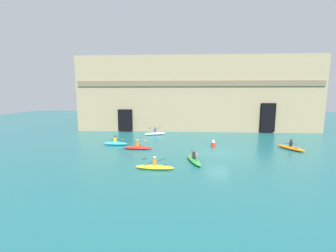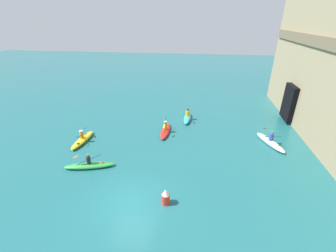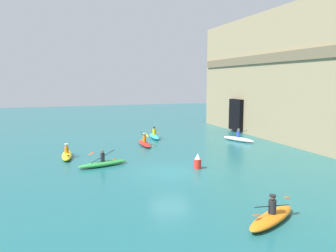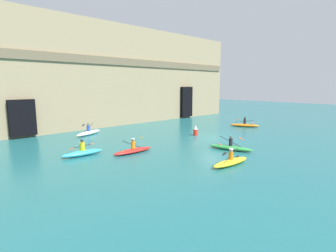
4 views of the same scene
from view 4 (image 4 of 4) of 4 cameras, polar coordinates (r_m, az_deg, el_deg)
ground_plane at (r=26.32m, az=9.82°, el=-2.57°), size 120.00×120.00×0.00m
cliff_bluff at (r=36.90m, az=-12.11°, el=10.53°), size 41.22×6.50×12.72m
kayak_yellow at (r=17.72m, az=13.49°, el=-7.56°), size 3.41×0.96×1.11m
kayak_white at (r=28.68m, az=-16.89°, el=-1.35°), size 3.51×2.04×1.28m
kayak_orange at (r=34.14m, az=16.34°, el=0.22°), size 2.38×3.46×1.20m
kayak_red at (r=20.41m, az=-7.60°, el=-5.24°), size 3.41×0.80×1.17m
kayak_green at (r=21.73m, az=13.46°, el=-4.54°), size 1.63×3.65×1.14m
kayak_cyan at (r=20.41m, az=-18.10°, el=-5.48°), size 3.12×0.83×1.21m
marker_buoy at (r=27.29m, az=6.02°, el=-1.06°), size 0.49×0.49×1.03m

